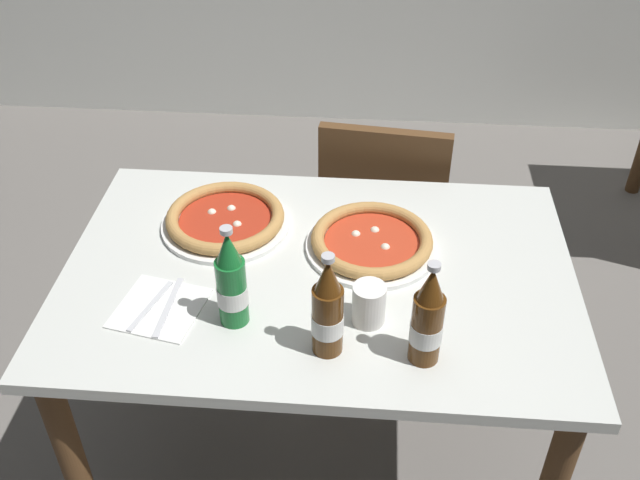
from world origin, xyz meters
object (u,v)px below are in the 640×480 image
Objects in this scene: pizza_marinara_far at (372,241)px; beer_bottle_left at (328,312)px; dining_table_main at (318,306)px; beer_bottle_right at (231,283)px; beer_bottle_center at (427,320)px; paper_cup at (369,304)px; chair_behind_table at (383,215)px; napkin_with_cutlery at (160,308)px; pizza_margherita_near at (225,219)px.

beer_bottle_left is at bearing -103.62° from pizza_marinara_far.
beer_bottle_right reaches higher than dining_table_main.
dining_table_main is at bearing 132.42° from beer_bottle_center.
beer_bottle_right reaches higher than paper_cup.
beer_bottle_right is at bearing 161.30° from beer_bottle_left.
chair_behind_table is 0.96m from napkin_with_cutlery.
chair_behind_table is 3.44× the size of beer_bottle_right.
chair_behind_table reaches higher than paper_cup.
pizza_margherita_near is (-0.41, -0.46, 0.29)m from chair_behind_table.
napkin_with_cutlery reaches higher than dining_table_main.
beer_bottle_left reaches higher than pizza_margherita_near.
beer_bottle_center is at bearing -40.47° from pizza_margherita_near.
napkin_with_cutlery is (-0.34, -0.16, 0.12)m from dining_table_main.
chair_behind_table is at bearing 67.53° from beer_bottle_right.
dining_table_main is 3.69× the size of pizza_margherita_near.
beer_bottle_right is at bearing 73.62° from chair_behind_table.
beer_bottle_left is 0.40m from napkin_with_cutlery.
beer_bottle_left is (-0.12, -0.86, 0.37)m from chair_behind_table.
beer_bottle_center reaches higher than chair_behind_table.
pizza_margherita_near is at bearing 170.42° from pizza_marinara_far.
chair_behind_table is at bearing 81.99° from beer_bottle_left.
dining_table_main is 4.86× the size of beer_bottle_left.
beer_bottle_right is (0.08, -0.33, 0.08)m from pizza_margherita_near.
dining_table_main is 0.33m from beer_bottle_left.
beer_bottle_right is at bearing -6.61° from napkin_with_cutlery.
chair_behind_table is (0.16, 0.61, -0.15)m from dining_table_main.
beer_bottle_left and beer_bottle_center have the same top height.
beer_bottle_center is 2.60× the size of paper_cup.
pizza_marinara_far is at bearing 76.38° from beer_bottle_left.
pizza_margherita_near is 1.32× the size of beer_bottle_left.
chair_behind_table is 4.00× the size of napkin_with_cutlery.
pizza_margherita_near is 1.01× the size of pizza_marinara_far.
chair_behind_table is at bearing 57.16° from napkin_with_cutlery.
dining_table_main is 5.64× the size of napkin_with_cutlery.
pizza_marinara_far reaches higher than dining_table_main.
paper_cup is at bearing -90.22° from pizza_marinara_far.
beer_bottle_center is at bearing -72.01° from pizza_marinara_far.
beer_bottle_left is 0.20m from beer_bottle_center.
paper_cup is at bearing 0.02° from napkin_with_cutlery.
pizza_margherita_near is 0.50m from beer_bottle_left.
pizza_marinara_far is at bearing 28.82° from napkin_with_cutlery.
pizza_margherita_near is at bearing 54.20° from chair_behind_table.
pizza_marinara_far is at bearing 107.99° from beer_bottle_center.
pizza_margherita_near is 1.32× the size of beer_bottle_center.
beer_bottle_right is at bearing -132.73° from dining_table_main.
chair_behind_table is 0.94m from beer_bottle_left.
chair_behind_table reaches higher than napkin_with_cutlery.
pizza_marinara_far is 0.36m from beer_bottle_left.
dining_table_main is 4.86× the size of beer_bottle_center.
chair_behind_table is 3.44× the size of beer_bottle_center.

